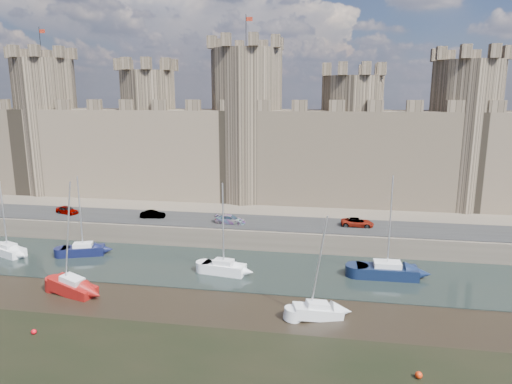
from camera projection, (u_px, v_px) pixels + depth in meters
water_channel at (190, 266)px, 51.25m from camera, size 160.00×12.00×0.08m
quay at (248, 190)px, 85.68m from camera, size 160.00×60.00×2.50m
road at (212, 220)px, 60.35m from camera, size 160.00×7.00×0.10m
castle at (230, 141)px, 72.02m from camera, size 108.50×11.00×29.00m
car_0 at (67, 210)px, 63.46m from camera, size 3.71×2.41×1.17m
car_1 at (153, 214)px, 61.35m from camera, size 3.43×1.62×1.09m
car_2 at (230, 219)px, 58.78m from camera, size 3.99×1.76×1.14m
car_3 at (357, 222)px, 57.44m from camera, size 4.11×1.93×1.13m
sailboat_0 at (8, 250)px, 54.39m from camera, size 5.16×3.48×9.00m
sailboat_1 at (83, 250)px, 54.33m from camera, size 5.13×3.35×9.59m
sailboat_2 at (224, 267)px, 48.72m from camera, size 4.80×2.44×9.90m
sailboat_3 at (387, 270)px, 47.73m from camera, size 6.24×2.52×10.87m
sailboat_4 at (73, 286)px, 43.87m from camera, size 5.09×3.07×11.15m
sailboat_5 at (317, 310)px, 39.26m from camera, size 4.56×2.82×9.19m
buoy_1 at (34, 332)px, 36.65m from camera, size 0.42×0.42×0.42m
buoy_3 at (419, 375)px, 30.96m from camera, size 0.50×0.50×0.50m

